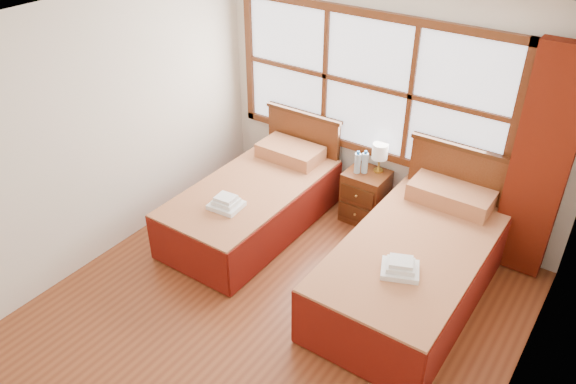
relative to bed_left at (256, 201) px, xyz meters
The scene contains 15 objects.
floor 1.58m from the bed_left, 50.55° to the right, with size 4.50×4.50×0.00m, color brown.
ceiling 2.76m from the bed_left, 50.55° to the right, with size 4.50×4.50×0.00m, color white.
wall_back 1.75m from the bed_left, 46.93° to the left, with size 4.00×4.00×0.00m, color silver.
wall_left 1.85m from the bed_left, 130.32° to the right, with size 4.50×4.50×0.00m, color silver.
wall_right 3.36m from the bed_left, 21.84° to the right, with size 4.50×4.50×0.00m, color silver.
window 1.72m from the bed_left, 54.11° to the left, with size 3.16×0.06×1.56m.
curtain 2.87m from the bed_left, 19.46° to the left, with size 0.50×0.16×2.30m, color #66190A.
bed_left is the anchor object (origin of this frame).
bed_right 1.89m from the bed_left, ahead, with size 1.18×2.29×1.15m.
nightstand 1.23m from the bed_left, 40.56° to the left, with size 0.45×0.45×0.60m.
towels_left 0.61m from the bed_left, 84.74° to the right, with size 0.33×0.30×0.13m.
towels_right 2.04m from the bed_left, 15.12° to the right, with size 0.39×0.37×0.13m.
lamp 1.45m from the bed_left, 41.74° to the left, with size 0.17×0.17×0.33m.
bottle_near 1.19m from the bed_left, 41.85° to the left, with size 0.07×0.07×0.26m.
bottle_far 1.26m from the bed_left, 41.44° to the left, with size 0.07×0.07×0.26m.
Camera 1 is at (2.23, -2.82, 3.71)m, focal length 35.00 mm.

